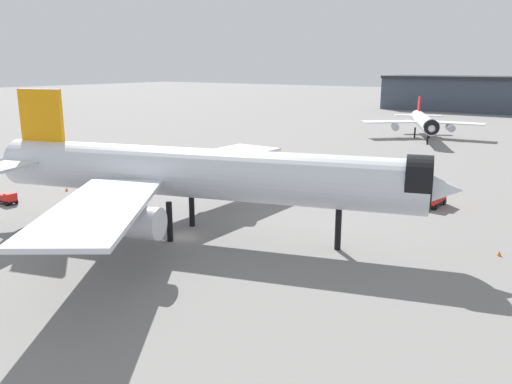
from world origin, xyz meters
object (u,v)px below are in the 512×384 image
object	(u,v)px
traffic_cone_near_nose	(67,189)
traffic_cone_wingtip	(499,253)
airliner_near_gate	(197,174)
service_truck_front	(434,196)
baggage_tug_wing	(7,198)
airliner_far_taxiway	(424,122)

from	to	relation	value
traffic_cone_near_nose	traffic_cone_wingtip	xyz separation A→B (m)	(67.52, 9.41, -0.03)
airliner_near_gate	service_truck_front	xyz separation A→B (m)	(20.30, 31.54, -6.39)
airliner_near_gate	service_truck_front	bearing A→B (deg)	39.48
baggage_tug_wing	airliner_near_gate	bearing A→B (deg)	7.14
traffic_cone_wingtip	baggage_tug_wing	bearing A→B (deg)	-163.59
airliner_far_taxiway	baggage_tug_wing	world-z (taller)	airliner_far_taxiway
service_truck_front	traffic_cone_wingtip	xyz separation A→B (m)	(12.76, -17.41, -1.29)
airliner_far_taxiway	traffic_cone_near_nose	bearing A→B (deg)	-40.67
airliner_near_gate	traffic_cone_wingtip	xyz separation A→B (m)	(33.06, 14.13, -7.69)
airliner_far_taxiway	traffic_cone_near_nose	xyz separation A→B (m)	(-29.44, -100.32, -4.69)
airliner_far_taxiway	traffic_cone_wingtip	distance (m)	98.68
airliner_far_taxiway	service_truck_front	world-z (taller)	airliner_far_taxiway
service_truck_front	traffic_cone_near_nose	distance (m)	60.99
traffic_cone_near_nose	airliner_far_taxiway	bearing A→B (deg)	73.65
airliner_near_gate	airliner_far_taxiway	size ratio (longest dim) A/B	1.63
airliner_near_gate	service_truck_front	size ratio (longest dim) A/B	10.86
service_truck_front	airliner_near_gate	bearing A→B (deg)	-29.65
airliner_far_taxiway	traffic_cone_near_nose	distance (m)	104.65
traffic_cone_wingtip	airliner_near_gate	bearing A→B (deg)	-156.86
airliner_near_gate	traffic_cone_near_nose	size ratio (longest dim) A/B	91.91
service_truck_front	traffic_cone_wingtip	size ratio (longest dim) A/B	9.41
airliner_near_gate	traffic_cone_near_nose	xyz separation A→B (m)	(-34.45, 4.72, -7.65)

